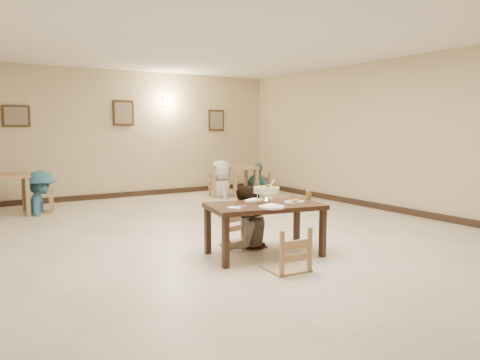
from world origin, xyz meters
TOP-DOWN VIEW (x-y plane):
  - floor at (0.00, 0.00)m, footprint 10.00×10.00m
  - ceiling at (0.00, 0.00)m, footprint 10.00×10.00m
  - wall_back at (0.00, 5.00)m, footprint 10.00×0.00m
  - wall_right at (4.00, 0.00)m, footprint 0.00×10.00m
  - baseboard_back at (0.00, 4.97)m, footprint 8.00×0.06m
  - baseboard_right at (3.97, 0.00)m, footprint 0.06×10.00m
  - picture_a at (-2.20, 4.96)m, footprint 0.55×0.04m
  - picture_b at (0.10, 4.96)m, footprint 0.50×0.04m
  - picture_c at (2.60, 4.96)m, footprint 0.45×0.04m
  - wall_sconce at (1.20, 4.96)m, footprint 0.16×0.05m
  - main_table at (-0.01, -1.03)m, footprint 1.56×1.05m
  - chair_far at (0.06, -0.41)m, footprint 0.45×0.45m
  - chair_near at (-0.15, -1.68)m, footprint 0.46×0.46m
  - main_diner at (0.03, -0.50)m, footprint 0.92×0.77m
  - curry_warmer at (0.03, -1.02)m, footprint 0.37×0.33m
  - rice_plate_far at (-0.01, -0.78)m, footprint 0.26×0.26m
  - rice_plate_near at (-0.11, -1.34)m, footprint 0.32×0.32m
  - fried_plate at (0.36, -1.18)m, footprint 0.27×0.27m
  - chili_dish at (-0.38, -1.06)m, footprint 0.10×0.10m
  - napkin_cutlery at (-0.56, -1.18)m, footprint 0.20×0.23m
  - drink_glass at (0.72, -1.04)m, footprint 0.07×0.07m
  - bg_table_left at (-2.56, 3.84)m, footprint 0.80×0.80m
  - bg_table_right at (2.64, 3.82)m, footprint 0.77×0.77m
  - bg_chair_lr at (-1.97, 3.77)m, footprint 0.41×0.41m
  - bg_chair_rl at (2.11, 3.84)m, footprint 0.51×0.51m
  - bg_chair_rr at (3.18, 3.83)m, footprint 0.46×0.46m
  - bg_diner_b at (-1.97, 3.77)m, footprint 0.77×1.16m
  - bg_diner_c at (2.11, 3.84)m, footprint 0.76×0.97m
  - bg_diner_d at (3.18, 3.83)m, footprint 0.63×0.97m

SIDE VIEW (x-z plane):
  - floor at x=0.00m, z-range 0.00..0.00m
  - baseboard_back at x=0.00m, z-range 0.00..0.12m
  - baseboard_right at x=3.97m, z-range 0.00..0.12m
  - bg_chair_lr at x=-1.97m, z-range 0.00..0.88m
  - chair_far at x=0.06m, z-range 0.00..0.95m
  - chair_near at x=-0.15m, z-range 0.00..0.97m
  - bg_chair_rr at x=3.18m, z-range 0.00..0.97m
  - bg_chair_rl at x=2.11m, z-range 0.00..1.09m
  - bg_table_right at x=2.64m, z-range 0.22..0.93m
  - main_table at x=-0.01m, z-range 0.26..0.94m
  - bg_table_left at x=-2.56m, z-range 0.25..1.04m
  - chili_dish at x=-0.38m, z-range 0.68..0.70m
  - napkin_cutlery at x=-0.56m, z-range 0.68..0.70m
  - rice_plate_far at x=-0.01m, z-range 0.66..0.72m
  - rice_plate_near at x=-0.11m, z-range 0.66..0.73m
  - fried_plate at x=0.36m, z-range 0.67..0.73m
  - drink_glass at x=0.72m, z-range 0.67..0.81m
  - bg_diner_d at x=3.18m, z-range 0.00..1.54m
  - bg_diner_b at x=-1.97m, z-range 0.00..1.66m
  - curry_warmer at x=0.03m, z-range 0.70..1.00m
  - main_diner at x=0.03m, z-range 0.00..1.71m
  - bg_diner_c at x=2.11m, z-range 0.00..1.76m
  - wall_back at x=0.00m, z-range -3.50..6.50m
  - wall_right at x=4.00m, z-range -3.50..6.50m
  - picture_c at x=2.60m, z-range 1.57..2.12m
  - picture_a at x=-2.20m, z-range 1.67..2.12m
  - picture_b at x=0.10m, z-range 1.70..2.30m
  - wall_sconce at x=1.20m, z-range 2.19..2.41m
  - ceiling at x=0.00m, z-range 3.00..3.00m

